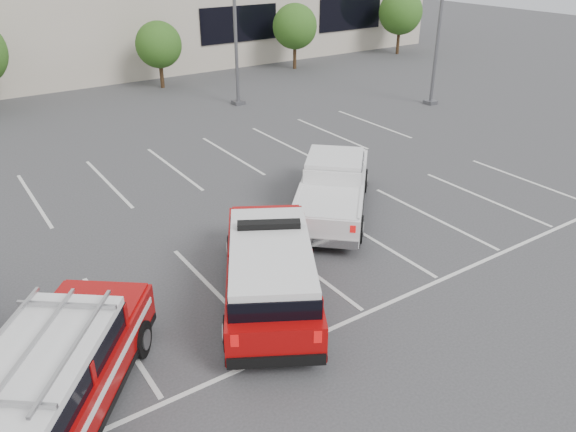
# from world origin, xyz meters

# --- Properties ---
(ground) EXTENTS (120.00, 120.00, 0.00)m
(ground) POSITION_xyz_m (0.00, 0.00, 0.00)
(ground) COLOR #37373A
(ground) RESTS_ON ground
(stall_markings) EXTENTS (23.00, 15.00, 0.01)m
(stall_markings) POSITION_xyz_m (0.00, 4.50, 0.01)
(stall_markings) COLOR silver
(stall_markings) RESTS_ON ground
(tree_mid_right) EXTENTS (2.77, 2.77, 3.99)m
(tree_mid_right) POSITION_xyz_m (5.09, 22.05, 2.50)
(tree_mid_right) COLOR #3F2B19
(tree_mid_right) RESTS_ON ground
(tree_right) EXTENTS (3.07, 3.07, 4.42)m
(tree_right) POSITION_xyz_m (15.09, 22.05, 2.77)
(tree_right) COLOR #3F2B19
(tree_right) RESTS_ON ground
(tree_far_right) EXTENTS (3.37, 3.37, 4.85)m
(tree_far_right) POSITION_xyz_m (25.09, 22.05, 3.04)
(tree_far_right) COLOR #3F2B19
(tree_far_right) RESTS_ON ground
(light_pole_mid) EXTENTS (0.90, 0.60, 10.24)m
(light_pole_mid) POSITION_xyz_m (7.00, 16.00, 5.19)
(light_pole_mid) COLOR #59595E
(light_pole_mid) RESTS_ON ground
(light_pole_right) EXTENTS (0.90, 0.60, 10.24)m
(light_pole_right) POSITION_xyz_m (16.00, 10.00, 5.19)
(light_pole_right) COLOR #59595E
(light_pole_right) RESTS_ON ground
(fire_chief_suv) EXTENTS (4.79, 6.18, 2.07)m
(fire_chief_suv) POSITION_xyz_m (-1.71, -1.08, 0.85)
(fire_chief_suv) COLOR #930707
(fire_chief_suv) RESTS_ON ground
(white_pickup) EXTENTS (5.65, 5.84, 1.86)m
(white_pickup) POSITION_xyz_m (2.88, 2.21, 0.74)
(white_pickup) COLOR silver
(white_pickup) RESTS_ON ground
(ladder_suv) EXTENTS (5.01, 5.54, 2.13)m
(ladder_suv) POSITION_xyz_m (-7.14, -2.00, 0.85)
(ladder_suv) COLOR #930707
(ladder_suv) RESTS_ON ground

